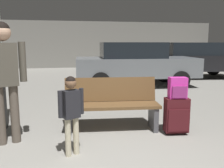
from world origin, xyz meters
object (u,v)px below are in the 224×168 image
Objects in this scene: bench at (112,104)px; backpack_bright at (178,88)px; suitcase at (177,115)px; parked_car_side at (193,59)px; parked_car_near at (135,63)px; adult at (4,70)px; child at (71,107)px.

backpack_bright is at bearing -23.63° from bench.
suitcase is 1.78× the size of backpack_bright.
suitcase is 7.16m from parked_car_side.
bench is 0.39× the size of parked_car_side.
backpack_bright is at bearing -107.46° from suitcase.
backpack_bright is 4.64m from parked_car_near.
bench is 1.14m from backpack_bright.
bench is at bearing 10.42° from adult.
adult is (-0.92, 0.59, 0.44)m from child.
child is at bearing -165.24° from backpack_bright.
parked_car_side is at bearing 50.52° from bench.
child is 0.60× the size of adult.
bench is 1.54× the size of child.
adult is 0.42× the size of parked_car_near.
backpack_bright is 2.64m from adult.
parked_car_side is (3.68, 6.12, 0.48)m from suitcase.
bench is 1.09m from suitcase.
adult reaches higher than child.
adult is at bearing -169.58° from bench.
backpack_bright is at bearing -121.05° from parked_car_side.
suitcase is 0.57× the size of child.
adult is at bearing -126.08° from parked_car_near.
child is 1.17m from adult.
backpack_bright reaches higher than bench.
child is at bearing -129.36° from parked_car_side.
child is at bearing -114.83° from parked_car_near.
child is at bearing -32.63° from adult.
parked_car_near is (1.63, 4.16, 0.36)m from bench.
bench is at bearing 156.37° from backpack_bright.
parked_car_side reaches higher than backpack_bright.
bench is 1.77m from adult.
suitcase is at bearing -121.05° from parked_car_side.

